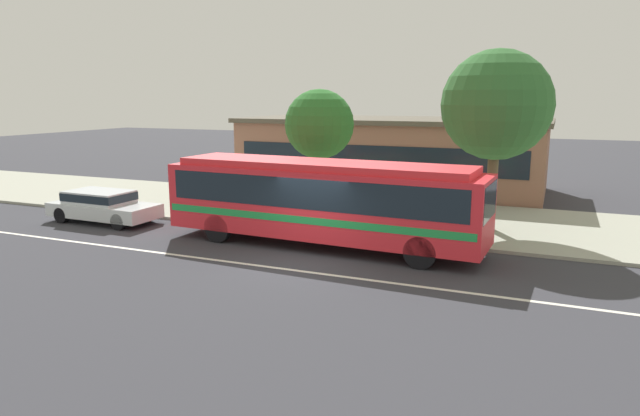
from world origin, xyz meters
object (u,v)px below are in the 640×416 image
Objects in this scene: transit_bus at (323,197)px; pedestrian_waiting_near_sign at (472,213)px; street_tree_mid_block at (497,105)px; bus_stop_sign at (485,200)px; street_tree_near_stop at (319,125)px; sedan_behind_bus at (102,205)px.

transit_bus is 5.23m from pedestrian_waiting_near_sign.
street_tree_mid_block is at bearing 40.26° from transit_bus.
bus_stop_sign is 4.03m from street_tree_mid_block.
sedan_behind_bus is at bearing -155.27° from street_tree_near_stop.
transit_bus is at bearing -65.58° from street_tree_near_stop.
street_tree_near_stop is (8.06, 3.71, 3.19)m from sedan_behind_bus.
street_tree_near_stop is (-1.68, 3.71, 2.22)m from transit_bus.
pedestrian_waiting_near_sign is (4.65, 2.32, -0.61)m from transit_bus.
sedan_behind_bus is 9.43m from street_tree_near_stop.
pedestrian_waiting_near_sign is at bearing -101.84° from street_tree_mid_block.
bus_stop_sign reaches higher than sedan_behind_bus.
street_tree_mid_block is at bearing 16.16° from sedan_behind_bus.
transit_bus is at bearing 0.02° from sedan_behind_bus.
pedestrian_waiting_near_sign is 4.16m from street_tree_mid_block.
street_tree_near_stop is 0.79× the size of street_tree_mid_block.
bus_stop_sign is (5.13, 1.66, -0.02)m from transit_bus.
transit_bus reaches higher than bus_stop_sign.
street_tree_near_stop reaches higher than pedestrian_waiting_near_sign.
pedestrian_waiting_near_sign is 0.25× the size of street_tree_mid_block.
street_tree_mid_block is at bearing 78.16° from pedestrian_waiting_near_sign.
bus_stop_sign reaches higher than pedestrian_waiting_near_sign.
street_tree_near_stop is at bearing -175.11° from street_tree_mid_block.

